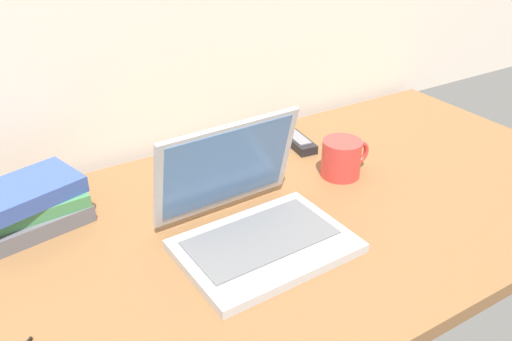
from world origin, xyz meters
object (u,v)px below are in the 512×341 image
(coffee_mug, at_px, (342,158))
(remote_control_near, at_px, (295,139))
(book_stack, at_px, (29,205))
(laptop, at_px, (251,218))

(coffee_mug, height_order, remote_control_near, coffee_mug)
(book_stack, bearing_deg, remote_control_near, 2.43)
(remote_control_near, bearing_deg, book_stack, -177.57)
(laptop, xyz_separation_m, remote_control_near, (0.31, 0.29, -0.03))
(remote_control_near, xyz_separation_m, book_stack, (-0.65, -0.03, 0.03))
(laptop, bearing_deg, coffee_mug, 18.30)
(coffee_mug, bearing_deg, remote_control_near, 88.63)
(coffee_mug, distance_m, remote_control_near, 0.19)
(remote_control_near, height_order, book_stack, book_stack)
(coffee_mug, relative_size, book_stack, 0.57)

